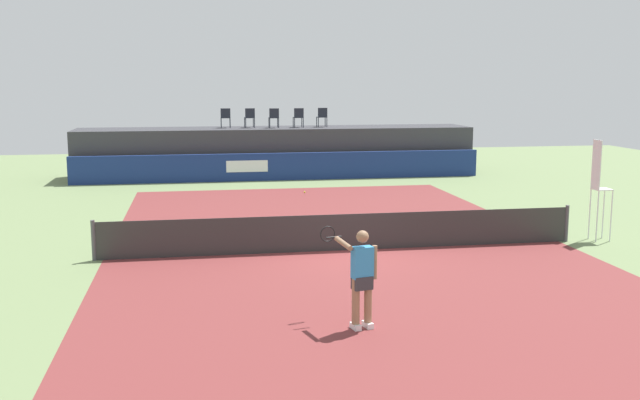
# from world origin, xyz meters

# --- Properties ---
(ground_plane) EXTENTS (48.00, 48.00, 0.00)m
(ground_plane) POSITION_xyz_m (0.00, 3.00, 0.00)
(ground_plane) COLOR #6B7F51
(court_inner) EXTENTS (12.00, 22.00, 0.00)m
(court_inner) POSITION_xyz_m (0.00, 0.00, 0.00)
(court_inner) COLOR maroon
(court_inner) RESTS_ON ground
(sponsor_wall) EXTENTS (18.00, 0.22, 1.20)m
(sponsor_wall) POSITION_xyz_m (-0.01, 13.50, 0.60)
(sponsor_wall) COLOR navy
(sponsor_wall) RESTS_ON ground
(spectator_platform) EXTENTS (18.00, 2.80, 2.20)m
(spectator_platform) POSITION_xyz_m (0.00, 15.30, 1.10)
(spectator_platform) COLOR #38383D
(spectator_platform) RESTS_ON ground
(spectator_chair_far_left) EXTENTS (0.45, 0.45, 0.89)m
(spectator_chair_far_left) POSITION_xyz_m (-2.30, 15.49, 2.69)
(spectator_chair_far_left) COLOR #1E232D
(spectator_chair_far_left) RESTS_ON spectator_platform
(spectator_chair_left) EXTENTS (0.47, 0.47, 0.89)m
(spectator_chair_left) POSITION_xyz_m (-1.21, 15.39, 2.69)
(spectator_chair_left) COLOR #1E232D
(spectator_chair_left) RESTS_ON spectator_platform
(spectator_chair_center) EXTENTS (0.44, 0.44, 0.89)m
(spectator_chair_center) POSITION_xyz_m (-0.13, 15.11, 2.69)
(spectator_chair_center) COLOR #1E232D
(spectator_chair_center) RESTS_ON spectator_platform
(spectator_chair_right) EXTENTS (0.45, 0.45, 0.89)m
(spectator_chair_right) POSITION_xyz_m (1.01, 15.15, 2.69)
(spectator_chair_right) COLOR #1E232D
(spectator_chair_right) RESTS_ON spectator_platform
(spectator_chair_far_right) EXTENTS (0.45, 0.45, 0.89)m
(spectator_chair_far_right) POSITION_xyz_m (2.15, 15.38, 2.69)
(spectator_chair_far_right) COLOR #1E232D
(spectator_chair_far_right) RESTS_ON spectator_platform
(umpire_chair) EXTENTS (0.45, 0.45, 2.76)m
(umpire_chair) POSITION_xyz_m (7.07, 0.00, 1.59)
(umpire_chair) COLOR white
(umpire_chair) RESTS_ON ground
(tennis_net) EXTENTS (12.40, 0.02, 0.95)m
(tennis_net) POSITION_xyz_m (0.00, 0.00, 0.47)
(tennis_net) COLOR #2D2D2D
(tennis_net) RESTS_ON ground
(net_post_near) EXTENTS (0.10, 0.10, 1.00)m
(net_post_near) POSITION_xyz_m (-6.20, 0.00, 0.50)
(net_post_near) COLOR #4C4C51
(net_post_near) RESTS_ON ground
(net_post_far) EXTENTS (0.10, 0.10, 1.00)m
(net_post_far) POSITION_xyz_m (6.20, 0.00, 0.50)
(net_post_far) COLOR #4C4C51
(net_post_far) RESTS_ON ground
(tennis_player) EXTENTS (0.88, 1.12, 1.77)m
(tennis_player) POSITION_xyz_m (-0.89, -5.84, 0.96)
(tennis_player) COLOR white
(tennis_player) RESTS_ON court_inner
(tennis_ball) EXTENTS (0.07, 0.07, 0.07)m
(tennis_ball) POSITION_xyz_m (0.46, 9.69, 0.04)
(tennis_ball) COLOR #D8EA33
(tennis_ball) RESTS_ON court_inner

